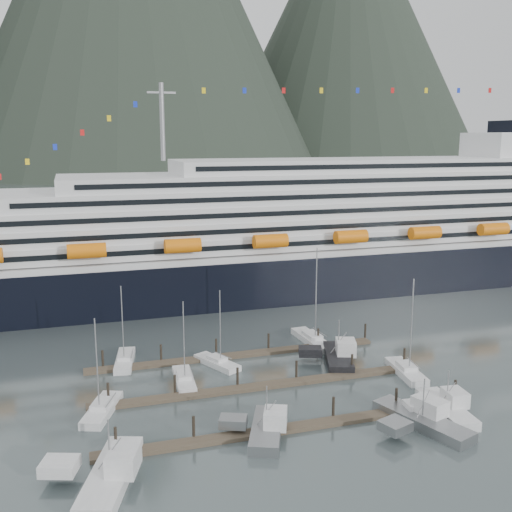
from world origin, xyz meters
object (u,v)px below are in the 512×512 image
at_px(sailboat_h, 406,372).
at_px(trawler_a, 109,473).
at_px(trawler_d, 446,408).
at_px(sailboat_c, 184,380).
at_px(trawler_b, 266,428).
at_px(cruise_ship, 334,236).
at_px(sailboat_e, 125,361).
at_px(trawler_c, 422,419).
at_px(trawler_e, 337,356).
at_px(sailboat_a, 102,410).
at_px(sailboat_f, 217,363).
at_px(sailboat_g, 312,340).

height_order(sailboat_h, trawler_a, sailboat_h).
bearing_deg(trawler_d, sailboat_h, -3.74).
bearing_deg(sailboat_c, trawler_b, -156.85).
distance_m(cruise_ship, sailboat_h, 56.42).
bearing_deg(sailboat_e, trawler_d, -118.65).
bearing_deg(trawler_c, cruise_ship, -34.90).
xyz_separation_m(sailboat_e, trawler_e, (32.46, -9.36, 0.54)).
bearing_deg(sailboat_a, sailboat_h, -69.31).
bearing_deg(sailboat_f, sailboat_e, 43.57).
relative_size(sailboat_a, trawler_a, 0.95).
height_order(cruise_ship, trawler_b, cruise_ship).
bearing_deg(sailboat_c, sailboat_h, -98.26).
bearing_deg(trawler_a, trawler_d, -67.31).
bearing_deg(trawler_b, sailboat_e, 48.62).
bearing_deg(trawler_c, sailboat_g, -17.21).
height_order(cruise_ship, sailboat_f, cruise_ship).
xyz_separation_m(cruise_ship, sailboat_e, (-52.61, -36.56, -11.62)).
xyz_separation_m(sailboat_e, trawler_b, (14.06, -28.68, 0.47)).
height_order(sailboat_e, trawler_b, sailboat_e).
bearing_deg(sailboat_f, sailboat_g, -99.13).
relative_size(sailboat_a, sailboat_h, 0.88).
bearing_deg(trawler_b, sailboat_f, 23.24).
bearing_deg(sailboat_e, trawler_a, -178.04).
xyz_separation_m(trawler_d, trawler_e, (-5.66, 20.87, 0.10)).
bearing_deg(trawler_b, sailboat_g, -9.52).
distance_m(sailboat_h, trawler_b, 28.53).
xyz_separation_m(sailboat_a, sailboat_f, (18.18, 11.70, -0.02)).
distance_m(sailboat_e, trawler_a, 33.65).
bearing_deg(trawler_b, trawler_e, -21.09).
bearing_deg(trawler_a, sailboat_g, -29.04).
xyz_separation_m(sailboat_a, sailboat_g, (36.55, 17.14, 0.03)).
bearing_deg(sailboat_g, sailboat_c, 110.01).
height_order(trawler_a, trawler_b, trawler_a).
xyz_separation_m(sailboat_e, sailboat_h, (40.20, -17.24, 0.03)).
xyz_separation_m(sailboat_a, trawler_b, (18.49, -11.74, 0.45)).
height_order(sailboat_e, trawler_e, sailboat_e).
bearing_deg(trawler_e, sailboat_f, 96.61).
bearing_deg(sailboat_g, trawler_b, 144.77).
bearing_deg(sailboat_a, trawler_b, -101.34).
bearing_deg(sailboat_f, trawler_e, -128.07).
relative_size(trawler_a, trawler_b, 1.30).
height_order(sailboat_e, sailboat_h, sailboat_h).
xyz_separation_m(sailboat_f, trawler_e, (18.70, -4.13, 0.54)).
xyz_separation_m(sailboat_g, trawler_c, (1.13, -32.48, 0.42)).
xyz_separation_m(sailboat_a, sailboat_c, (12.01, 6.61, -0.02)).
relative_size(sailboat_a, trawler_b, 1.23).
xyz_separation_m(sailboat_c, sailboat_f, (6.17, 5.09, -0.00)).
xyz_separation_m(sailboat_f, trawler_d, (24.36, -25.01, 0.43)).
xyz_separation_m(cruise_ship, trawler_a, (-57.18, -69.89, -11.08)).
bearing_deg(sailboat_g, sailboat_e, 87.16).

